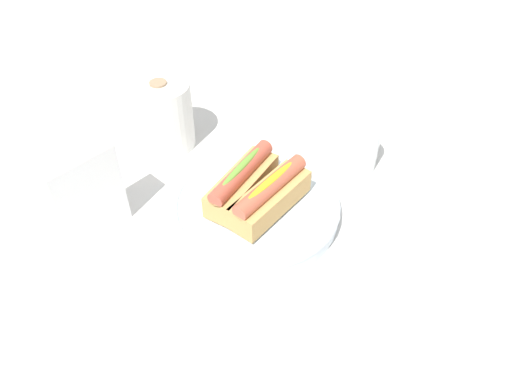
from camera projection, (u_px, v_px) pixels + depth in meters
The scene contains 7 objects.
ground_plane at pixel (258, 213), 0.84m from camera, with size 2.40×2.40×0.00m, color beige.
serving_bowl at pixel (256, 208), 0.83m from camera, with size 0.27×0.27×0.03m.
hotdog_front at pixel (271, 195), 0.78m from camera, with size 0.16×0.07×0.06m.
hotdog_back at pixel (242, 182), 0.81m from camera, with size 0.16×0.09×0.06m.
water_glass at pixel (359, 148), 0.90m from camera, with size 0.07×0.07×0.09m.
paper_towel_roll at pixel (163, 115), 0.93m from camera, with size 0.11×0.11×0.13m.
napkin_box at pixel (85, 195), 0.76m from camera, with size 0.11×0.04×0.15m, color white.
Camera 1 is at (-0.39, -0.44, 0.60)m, focal length 35.75 mm.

